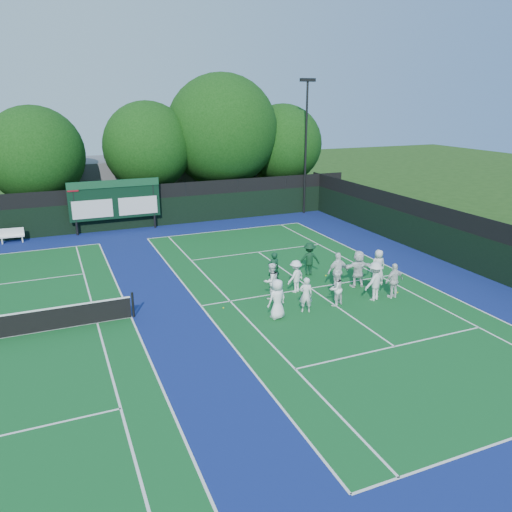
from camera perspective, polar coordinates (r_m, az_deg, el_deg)
name	(u,v)px	position (r m, az deg, el deg)	size (l,w,h in m)	color
ground	(321,296)	(23.38, 7.42, -4.52)	(120.00, 120.00, 0.00)	#1C3D10
court_apron	(190,308)	(22.07, -7.61, -5.89)	(34.00, 32.00, 0.01)	navy
near_court	(310,288)	(24.18, 6.24, -3.68)	(11.05, 23.85, 0.01)	#10501F
back_fence	(130,210)	(35.75, -14.22, 5.16)	(34.00, 0.08, 3.00)	black
divider_fence_right	(458,241)	(29.05, 22.07, 1.57)	(0.08, 32.00, 3.00)	black
scoreboard	(115,200)	(35.05, -15.85, 6.18)	(6.00, 0.21, 3.55)	black
clubhouse	(161,180)	(44.09, -10.80, 8.53)	(18.00, 6.00, 4.00)	slate
light_pole_right	(306,132)	(39.11, 5.76, 13.96)	(1.20, 0.30, 10.12)	black
bench	(12,235)	(35.04, -26.13, 2.18)	(1.47, 0.46, 0.92)	white
tree_b	(38,157)	(38.38, -23.67, 10.28)	(6.71, 6.71, 8.33)	black
tree_c	(150,149)	(39.07, -12.05, 11.92)	(6.61, 6.61, 8.59)	black
tree_d	(224,134)	(40.53, -3.72, 13.80)	(8.74, 8.74, 10.65)	black
tree_e	(284,146)	(42.66, 3.18, 12.45)	(6.49, 6.49, 8.33)	black
tennis_ball_1	(359,273)	(26.63, 11.72, -1.86)	(0.07, 0.07, 0.07)	#CAD719
tennis_ball_2	(397,293)	(24.37, 15.84, -4.04)	(0.07, 0.07, 0.07)	#CAD719
tennis_ball_3	(223,308)	(21.85, -3.75, -5.93)	(0.07, 0.07, 0.07)	#CAD719
tennis_ball_4	(326,276)	(25.88, 7.98, -2.23)	(0.07, 0.07, 0.07)	#CAD719
player_front_0	(277,299)	(20.60, 2.44, -4.94)	(0.84, 0.54, 1.71)	white
player_front_1	(306,295)	(21.30, 5.71, -4.44)	(0.57, 0.38, 1.57)	white
player_front_2	(336,289)	(22.14, 9.08, -3.70)	(0.76, 0.59, 1.57)	white
player_front_3	(375,281)	(23.03, 13.42, -2.82)	(1.16, 0.67, 1.80)	silver
player_front_4	(394,281)	(23.52, 15.50, -2.74)	(0.97, 0.40, 1.65)	white
player_back_0	(271,281)	(22.60, 1.75, -2.87)	(0.82, 0.64, 1.69)	white
player_back_1	(296,276)	(23.41, 4.56, -2.34)	(1.01, 0.58, 1.56)	white
player_back_2	(338,271)	(23.89, 9.33, -1.74)	(1.08, 0.45, 1.85)	white
player_back_3	(358,269)	(24.47, 11.59, -1.44)	(1.69, 0.54, 1.82)	white
player_back_4	(378,265)	(25.65, 13.80, -1.00)	(0.77, 0.50, 1.57)	silver
coach_left	(274,269)	(24.18, 2.03, -1.48)	(0.61, 0.40, 1.68)	#0E341E
coach_right	(309,259)	(25.70, 6.10, -0.35)	(1.11, 0.64, 1.72)	#0D331B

